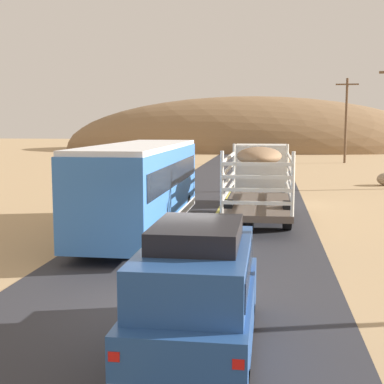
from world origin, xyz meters
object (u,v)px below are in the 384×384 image
at_px(bus, 141,186).
at_px(livestock_truck, 260,171).
at_px(power_pole_far, 346,118).
at_px(suv_near, 197,290).

bearing_deg(bus, livestock_truck, 55.19).
xyz_separation_m(livestock_truck, power_pole_far, (7.86, 31.08, 2.67)).
height_order(suv_near, power_pole_far, power_pole_far).
bearing_deg(power_pole_far, suv_near, -100.45).
height_order(suv_near, bus, bus).
relative_size(suv_near, bus, 0.46).
bearing_deg(livestock_truck, power_pole_far, 75.81).
xyz_separation_m(bus, power_pole_far, (11.98, 37.01, 2.71)).
distance_m(suv_near, bus, 10.45).
distance_m(suv_near, livestock_truck, 15.85).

